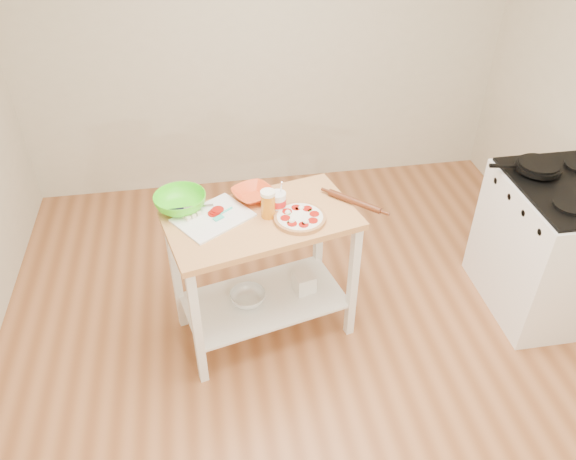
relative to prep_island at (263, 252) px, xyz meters
The scene contains 15 objects.
room_shell 0.86m from the prep_island, 56.65° to the right, with size 4.04×4.54×2.74m.
prep_island is the anchor object (origin of this frame).
gas_stove 1.91m from the prep_island, ahead, with size 0.72×0.84×1.11m.
skillet 1.78m from the prep_island, ahead, with size 0.44×0.28×0.03m.
pizza 0.35m from the prep_island, 15.98° to the right, with size 0.30×0.30×0.05m.
cutting_board 0.38m from the prep_island, behind, with size 0.50×0.47×0.04m.
spatula 0.35m from the prep_island, 168.23° to the left, with size 0.12×0.13×0.01m.
knife 0.53m from the prep_island, 163.15° to the left, with size 0.27×0.04×0.01m.
orange_bowl 0.35m from the prep_island, 96.52° to the left, with size 0.23×0.23×0.06m, color #E44D20.
green_bowl 0.56m from the prep_island, 160.00° to the left, with size 0.30×0.30×0.09m, color #45E91A.
beer_pint 0.34m from the prep_island, ahead, with size 0.08×0.08×0.17m.
yogurt_tub 0.34m from the prep_island, 29.41° to the left, with size 0.10×0.10×0.21m.
rolling_pin 0.62m from the prep_island, ahead, with size 0.04×0.04×0.34m, color #572814.
shelf_glass_bowl 0.36m from the prep_island, behind, with size 0.23×0.23×0.07m, color silver.
shelf_bin 0.42m from the prep_island, ahead, with size 0.12×0.12×0.12m, color white.
Camera 1 is at (-0.54, -2.16, 2.77)m, focal length 35.00 mm.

